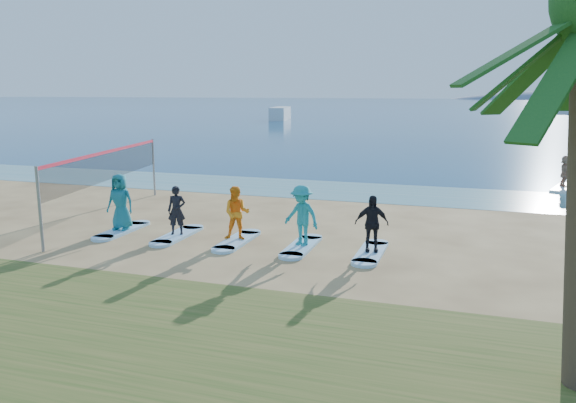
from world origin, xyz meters
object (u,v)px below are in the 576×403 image
(surfboard_0, at_px, (122,230))
(paddleboard, at_px, (563,188))
(student_2, at_px, (237,213))
(student_4, at_px, (372,223))
(paddleboarder, at_px, (565,171))
(student_0, at_px, (120,202))
(surfboard_1, at_px, (178,235))
(surfboard_3, at_px, (301,246))
(boat_offshore_a, at_px, (280,120))
(boat_offshore_b, at_px, (561,113))
(surfboard_4, at_px, (371,253))
(student_1, at_px, (177,210))
(volleyball_net, at_px, (108,166))
(surfboard_2, at_px, (237,241))
(student_3, at_px, (302,215))

(surfboard_0, bearing_deg, paddleboard, 42.03)
(student_2, bearing_deg, student_4, -14.87)
(paddleboard, relative_size, paddleboarder, 2.04)
(student_0, relative_size, student_4, 1.14)
(student_0, bearing_deg, surfboard_1, -4.93)
(paddleboarder, xyz_separation_m, student_4, (-6.82, -13.61, 0.05))
(paddleboarder, xyz_separation_m, surfboard_0, (-15.10, -13.61, -0.81))
(surfboard_0, bearing_deg, surfboard_3, 0.00)
(boat_offshore_a, relative_size, boat_offshore_b, 1.55)
(paddleboard, xyz_separation_m, surfboard_4, (-6.82, -13.61, -0.01))
(student_2, bearing_deg, surfboard_1, 165.13)
(boat_offshore_b, relative_size, surfboard_0, 2.62)
(boat_offshore_b, distance_m, student_1, 113.09)
(surfboard_1, bearing_deg, boat_offshore_a, 106.34)
(paddleboard, height_order, surfboard_1, paddleboard)
(student_1, bearing_deg, paddleboarder, 28.12)
(surfboard_0, distance_m, surfboard_3, 6.21)
(student_1, xyz_separation_m, surfboard_4, (6.21, 0.00, -0.82))
(student_1, relative_size, student_4, 0.96)
(paddleboarder, bearing_deg, volleyball_net, 116.51)
(surfboard_2, relative_size, surfboard_3, 1.00)
(volleyball_net, distance_m, surfboard_3, 8.26)
(student_1, height_order, student_4, student_4)
(surfboard_4, xyz_separation_m, student_4, (0.00, 0.00, 0.86))
(student_0, xyz_separation_m, student_4, (8.28, 0.00, -0.11))
(volleyball_net, xyz_separation_m, surfboard_1, (3.72, -1.71, -1.86))
(boat_offshore_a, distance_m, student_1, 72.57)
(boat_offshore_b, xyz_separation_m, surfboard_3, (-21.38, -110.17, 0.04))
(surfboard_3, bearing_deg, boat_offshore_a, 109.42)
(surfboard_3, bearing_deg, paddleboard, 56.84)
(volleyball_net, relative_size, surfboard_3, 4.06)
(boat_offshore_a, bearing_deg, surfboard_4, -79.96)
(surfboard_1, distance_m, student_2, 2.25)
(student_1, relative_size, surfboard_2, 0.70)
(boat_offshore_a, distance_m, surfboard_2, 73.18)
(boat_offshore_a, relative_size, student_1, 5.76)
(boat_offshore_a, relative_size, student_2, 5.40)
(surfboard_1, distance_m, surfboard_4, 6.21)
(paddleboarder, distance_m, student_1, 18.85)
(paddleboard, height_order, student_3, student_3)
(surfboard_2, bearing_deg, surfboard_4, 0.00)
(boat_offshore_b, distance_m, student_2, 112.64)
(volleyball_net, relative_size, student_4, 5.51)
(boat_offshore_a, bearing_deg, surfboard_0, -86.12)
(student_1, height_order, surfboard_4, student_1)
(surfboard_4, bearing_deg, volleyball_net, 170.20)
(student_0, distance_m, student_2, 4.14)
(surfboard_1, relative_size, student_1, 1.42)
(surfboard_2, height_order, student_2, student_2)
(student_3, bearing_deg, student_2, -160.11)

